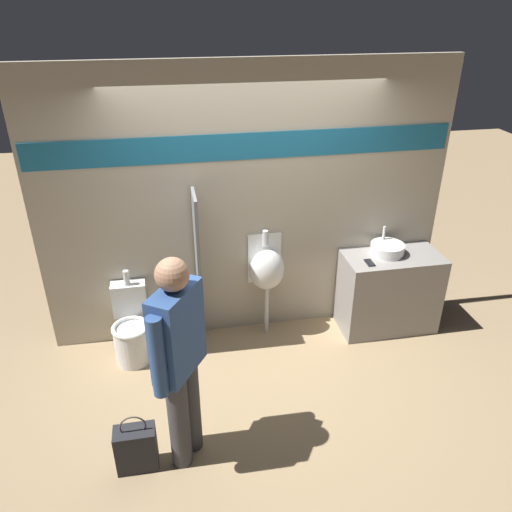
{
  "coord_description": "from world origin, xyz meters",
  "views": [
    {
      "loc": [
        -0.75,
        -3.77,
        3.17
      ],
      "look_at": [
        0.0,
        0.17,
        1.05
      ],
      "focal_mm": 35.0,
      "sensor_mm": 36.0,
      "label": 1
    }
  ],
  "objects_px": {
    "person_in_vest": "(179,357)",
    "urinal_near_counter": "(267,269)",
    "toilet": "(132,330)",
    "shopping_bag": "(136,448)",
    "sink_basin": "(387,249)",
    "cell_phone": "(370,263)"
  },
  "relations": [
    {
      "from": "person_in_vest",
      "to": "urinal_near_counter",
      "type": "bearing_deg",
      "value": 0.48
    },
    {
      "from": "toilet",
      "to": "shopping_bag",
      "type": "bearing_deg",
      "value": -87.43
    },
    {
      "from": "urinal_near_counter",
      "to": "toilet",
      "type": "bearing_deg",
      "value": -173.74
    },
    {
      "from": "shopping_bag",
      "to": "person_in_vest",
      "type": "bearing_deg",
      "value": 8.67
    },
    {
      "from": "urinal_near_counter",
      "to": "person_in_vest",
      "type": "distance_m",
      "value": 1.71
    },
    {
      "from": "sink_basin",
      "to": "urinal_near_counter",
      "type": "distance_m",
      "value": 1.23
    },
    {
      "from": "cell_phone",
      "to": "urinal_near_counter",
      "type": "height_order",
      "value": "urinal_near_counter"
    },
    {
      "from": "person_in_vest",
      "to": "sink_basin",
      "type": "bearing_deg",
      "value": -24.38
    },
    {
      "from": "sink_basin",
      "to": "person_in_vest",
      "type": "distance_m",
      "value": 2.53
    },
    {
      "from": "toilet",
      "to": "shopping_bag",
      "type": "relative_size",
      "value": 1.7
    },
    {
      "from": "sink_basin",
      "to": "urinal_near_counter",
      "type": "bearing_deg",
      "value": 176.61
    },
    {
      "from": "sink_basin",
      "to": "urinal_near_counter",
      "type": "xyz_separation_m",
      "value": [
        -1.22,
        0.07,
        -0.15
      ]
    },
    {
      "from": "urinal_near_counter",
      "to": "cell_phone",
      "type": "bearing_deg",
      "value": -13.26
    },
    {
      "from": "toilet",
      "to": "person_in_vest",
      "type": "bearing_deg",
      "value": -71.31
    },
    {
      "from": "sink_basin",
      "to": "cell_phone",
      "type": "bearing_deg",
      "value": -147.4
    },
    {
      "from": "person_in_vest",
      "to": "shopping_bag",
      "type": "bearing_deg",
      "value": 131.81
    },
    {
      "from": "cell_phone",
      "to": "shopping_bag",
      "type": "bearing_deg",
      "value": -150.91
    },
    {
      "from": "cell_phone",
      "to": "shopping_bag",
      "type": "distance_m",
      "value": 2.67
    },
    {
      "from": "urinal_near_counter",
      "to": "toilet",
      "type": "relative_size",
      "value": 1.32
    },
    {
      "from": "person_in_vest",
      "to": "shopping_bag",
      "type": "xyz_separation_m",
      "value": [
        -0.37,
        -0.06,
        -0.75
      ]
    },
    {
      "from": "cell_phone",
      "to": "shopping_bag",
      "type": "height_order",
      "value": "cell_phone"
    },
    {
      "from": "urinal_near_counter",
      "to": "shopping_bag",
      "type": "distance_m",
      "value": 2.05
    }
  ]
}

